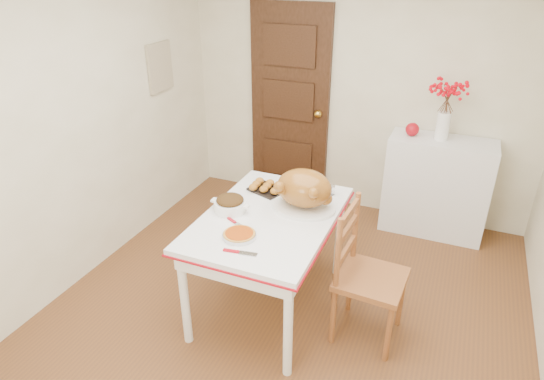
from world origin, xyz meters
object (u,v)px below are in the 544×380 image
at_px(turkey_platter, 304,190).
at_px(pumpkin_pie, 239,234).
at_px(kitchen_table, 269,262).
at_px(chair_oak, 372,276).
at_px(sideboard, 436,187).

relative_size(turkey_platter, pumpkin_pie, 2.15).
relative_size(kitchen_table, chair_oak, 1.32).
bearing_deg(turkey_platter, kitchen_table, -114.40).
height_order(kitchen_table, pumpkin_pie, pumpkin_pie).
xyz_separation_m(turkey_platter, pumpkin_pie, (-0.26, -0.53, -0.13)).
bearing_deg(kitchen_table, pumpkin_pie, -101.59).
bearing_deg(kitchen_table, turkey_platter, 45.54).
xyz_separation_m(sideboard, kitchen_table, (-1.03, -1.64, -0.07)).
height_order(turkey_platter, pumpkin_pie, turkey_platter).
distance_m(sideboard, chair_oak, 1.68).
relative_size(sideboard, pumpkin_pie, 4.30).
distance_m(sideboard, kitchen_table, 1.94).
relative_size(sideboard, kitchen_table, 0.71).
xyz_separation_m(sideboard, chair_oak, (-0.27, -1.66, 0.03)).
xyz_separation_m(kitchen_table, turkey_platter, (0.19, 0.19, 0.55)).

